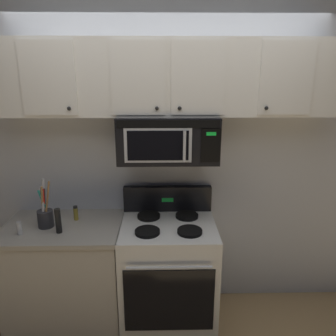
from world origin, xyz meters
TOP-DOWN VIEW (x-y plane):
  - back_wall at (0.00, 0.79)m, footprint 5.20×0.10m
  - stove_range at (0.00, 0.42)m, footprint 0.76×0.69m
  - over_range_microwave at (-0.00, 0.54)m, footprint 0.76×0.43m
  - upper_cabinets at (-0.00, 0.57)m, footprint 2.50×0.36m
  - counter_segment at (-0.84, 0.43)m, footprint 0.93×0.65m
  - utensil_crock_charcoal at (-0.96, 0.41)m, footprint 0.12×0.12m
  - salt_shaker at (-1.11, 0.28)m, footprint 0.04×0.04m
  - pepper_mill at (-0.83, 0.31)m, footprint 0.05×0.05m
  - spice_jar at (-0.76, 0.53)m, footprint 0.04×0.04m

SIDE VIEW (x-z plane):
  - counter_segment at x=-0.84m, z-range 0.00..0.90m
  - stove_range at x=0.00m, z-range -0.09..1.03m
  - salt_shaker at x=-1.11m, z-range 0.90..1.00m
  - spice_jar at x=-0.76m, z-range 0.90..1.02m
  - pepper_mill at x=-0.83m, z-range 0.90..1.09m
  - utensil_crock_charcoal at x=-0.96m, z-range 0.80..1.19m
  - back_wall at x=0.00m, z-range 0.00..2.70m
  - over_range_microwave at x=0.00m, z-range 1.40..1.75m
  - upper_cabinets at x=0.00m, z-range 1.75..2.30m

